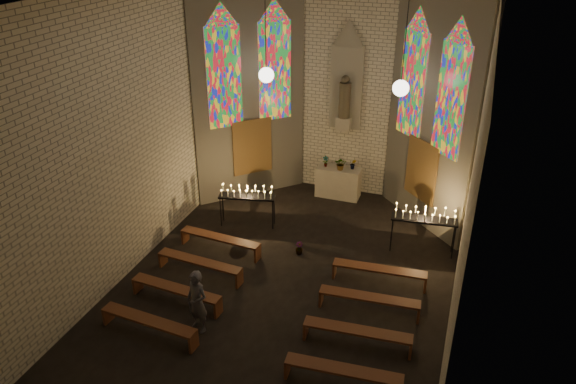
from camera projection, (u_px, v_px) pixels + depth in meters
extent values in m
plane|color=black|center=(280.00, 293.00, 13.79)|extent=(12.00, 12.00, 0.00)
cube|color=beige|center=(347.00, 87.00, 17.21)|extent=(8.00, 0.02, 7.00)
cube|color=beige|center=(117.00, 346.00, 7.16)|extent=(8.00, 0.02, 7.00)
cube|color=beige|center=(122.00, 140.00, 13.37)|extent=(0.02, 12.00, 7.00)
cube|color=beige|center=(470.00, 191.00, 11.00)|extent=(0.02, 12.00, 7.00)
cube|color=beige|center=(248.00, 90.00, 16.98)|extent=(2.72, 2.72, 7.00)
cube|color=beige|center=(433.00, 110.00, 15.35)|extent=(2.72, 2.72, 7.00)
cube|color=#4C3F8C|center=(224.00, 78.00, 16.31)|extent=(0.78, 0.78, 3.00)
cube|color=#4C3F8C|center=(275.00, 72.00, 16.93)|extent=(0.78, 0.78, 3.00)
cube|color=#4C3F8C|center=(412.00, 85.00, 15.71)|extent=(0.78, 0.78, 3.00)
cube|color=#4C3F8C|center=(451.00, 101.00, 14.41)|extent=(0.78, 0.78, 3.00)
cube|color=brown|center=(252.00, 147.00, 17.67)|extent=(0.95, 0.95, 1.80)
cube|color=brown|center=(421.00, 170.00, 16.11)|extent=(0.95, 0.95, 1.80)
cube|color=gray|center=(346.00, 88.00, 17.15)|extent=(1.00, 0.12, 2.60)
cone|color=gray|center=(349.00, 33.00, 16.39)|extent=(1.00, 1.00, 0.80)
cube|color=#BDB49A|center=(343.00, 123.00, 17.53)|extent=(0.45, 0.30, 0.40)
cylinder|color=brown|center=(345.00, 100.00, 17.19)|extent=(0.36, 0.36, 1.10)
sphere|color=brown|center=(346.00, 80.00, 16.89)|extent=(0.26, 0.26, 0.26)
sphere|color=white|center=(266.00, 75.00, 15.86)|extent=(0.44, 0.44, 0.44)
cylinder|color=black|center=(265.00, 24.00, 15.22)|extent=(0.02, 0.02, 2.80)
sphere|color=white|center=(401.00, 88.00, 14.74)|extent=(0.44, 0.44, 0.44)
cylinder|color=black|center=(406.00, 34.00, 14.10)|extent=(0.02, 0.02, 2.80)
cube|color=#BDB49A|center=(338.00, 182.00, 18.13)|extent=(1.40, 0.60, 1.00)
imported|color=#4C723F|center=(326.00, 161.00, 17.93)|extent=(0.22, 0.19, 0.36)
imported|color=#4C723F|center=(341.00, 164.00, 17.70)|extent=(0.41, 0.37, 0.41)
imported|color=#4C723F|center=(353.00, 164.00, 17.77)|extent=(0.21, 0.18, 0.34)
imported|color=#4C723F|center=(299.00, 248.00, 15.25)|extent=(0.21, 0.21, 0.36)
cube|color=black|center=(247.00, 197.00, 16.28)|extent=(1.69, 0.75, 0.05)
cylinder|color=black|center=(221.00, 212.00, 16.45)|extent=(0.03, 0.03, 0.92)
cylinder|color=black|center=(273.00, 215.00, 16.29)|extent=(0.03, 0.03, 0.92)
cylinder|color=black|center=(223.00, 207.00, 16.72)|extent=(0.03, 0.03, 0.92)
cylinder|color=black|center=(274.00, 210.00, 16.56)|extent=(0.03, 0.03, 0.92)
cube|color=black|center=(424.00, 220.00, 14.98)|extent=(1.78, 0.60, 0.05)
cylinder|color=black|center=(391.00, 235.00, 15.24)|extent=(0.03, 0.03, 0.98)
cylinder|color=black|center=(454.00, 243.00, 14.91)|extent=(0.03, 0.03, 0.98)
cylinder|color=black|center=(392.00, 229.00, 15.52)|extent=(0.03, 0.03, 0.98)
cylinder|color=black|center=(453.00, 237.00, 15.19)|extent=(0.03, 0.03, 0.98)
cube|color=#562C18|center=(220.00, 238.00, 15.27)|extent=(2.35, 0.50, 0.06)
cube|color=#562C18|center=(185.00, 235.00, 15.78)|extent=(0.08, 0.33, 0.42)
cube|color=#562C18|center=(258.00, 253.00, 14.96)|extent=(0.08, 0.33, 0.42)
cube|color=#562C18|center=(380.00, 269.00, 13.97)|extent=(2.35, 0.50, 0.06)
cube|color=#562C18|center=(334.00, 269.00, 14.33)|extent=(0.08, 0.33, 0.42)
cube|color=#562C18|center=(425.00, 283.00, 13.80)|extent=(0.08, 0.33, 0.42)
cube|color=#562C18|center=(200.00, 261.00, 14.27)|extent=(2.35, 0.50, 0.06)
cube|color=#562C18|center=(163.00, 258.00, 14.77)|extent=(0.08, 0.33, 0.42)
cube|color=#562C18|center=(239.00, 279.00, 13.96)|extent=(0.08, 0.33, 0.42)
cube|color=#562C18|center=(370.00, 297.00, 12.97)|extent=(2.35, 0.50, 0.06)
cube|color=#562C18|center=(321.00, 296.00, 13.33)|extent=(0.08, 0.33, 0.42)
cube|color=#562C18|center=(419.00, 313.00, 12.80)|extent=(0.08, 0.33, 0.42)
cube|color=#562C18|center=(176.00, 288.00, 13.26)|extent=(2.35, 0.50, 0.06)
cube|color=#562C18|center=(138.00, 284.00, 13.77)|extent=(0.08, 0.33, 0.42)
cube|color=#562C18|center=(218.00, 308.00, 12.95)|extent=(0.08, 0.33, 0.42)
cube|color=#562C18|center=(358.00, 330.00, 11.96)|extent=(2.35, 0.50, 0.06)
cube|color=#562C18|center=(306.00, 329.00, 12.32)|extent=(0.08, 0.33, 0.42)
cube|color=#562C18|center=(411.00, 348.00, 11.79)|extent=(0.08, 0.33, 0.42)
cube|color=#562C18|center=(148.00, 320.00, 12.26)|extent=(2.35, 0.50, 0.06)
cube|color=#562C18|center=(108.00, 314.00, 12.76)|extent=(0.08, 0.33, 0.42)
cube|color=#562C18|center=(194.00, 342.00, 11.95)|extent=(0.08, 0.33, 0.42)
cube|color=#562C18|center=(344.00, 370.00, 10.95)|extent=(2.35, 0.50, 0.06)
cube|color=#562C18|center=(287.00, 366.00, 11.32)|extent=(0.08, 0.33, 0.42)
imported|color=#4D4C57|center=(197.00, 302.00, 12.28)|extent=(0.64, 0.51, 1.52)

